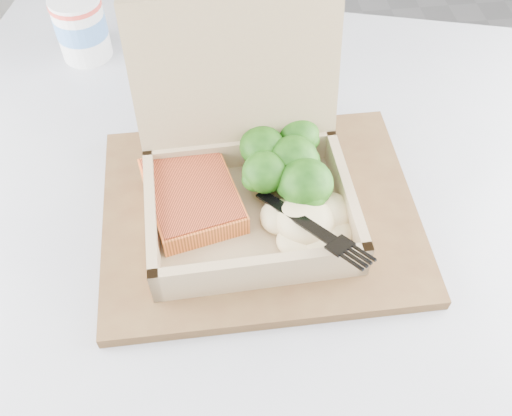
{
  "coord_description": "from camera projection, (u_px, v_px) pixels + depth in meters",
  "views": [
    {
      "loc": [
        0.15,
        0.06,
        1.24
      ],
      "look_at": [
        0.19,
        0.4,
        0.79
      ],
      "focal_mm": 40.0,
      "sensor_mm": 36.0,
      "label": 1
    }
  ],
  "objects": [
    {
      "name": "mashed_potatoes",
      "position": [
        305.0,
        220.0,
        0.56
      ],
      "size": [
        0.1,
        0.08,
        0.03
      ],
      "primitive_type": "ellipsoid",
      "color": "beige",
      "rests_on": "takeout_container"
    },
    {
      "name": "cafe_table",
      "position": [
        243.0,
        311.0,
        0.76
      ],
      "size": [
        1.03,
        1.03,
        0.74
      ],
      "rotation": [
        0.0,
        0.0,
        -0.28
      ],
      "color": "black",
      "rests_on": "floor"
    },
    {
      "name": "broccoli_pile",
      "position": [
        293.0,
        164.0,
        0.6
      ],
      "size": [
        0.13,
        0.13,
        0.05
      ],
      "primitive_type": null,
      "color": "#357D1B",
      "rests_on": "takeout_container"
    },
    {
      "name": "serving_tray",
      "position": [
        260.0,
        213.0,
        0.61
      ],
      "size": [
        0.33,
        0.27,
        0.01
      ],
      "primitive_type": "cube",
      "rotation": [
        0.0,
        0.0,
        -0.0
      ],
      "color": "brown",
      "rests_on": "cafe_table"
    },
    {
      "name": "plastic_fork",
      "position": [
        281.0,
        203.0,
        0.56
      ],
      "size": [
        0.1,
        0.14,
        0.03
      ],
      "rotation": [
        0.0,
        0.0,
        3.69
      ],
      "color": "black",
      "rests_on": "mashed_potatoes"
    },
    {
      "name": "salmon_fillet",
      "position": [
        192.0,
        195.0,
        0.59
      ],
      "size": [
        0.11,
        0.13,
        0.02
      ],
      "primitive_type": "cube",
      "rotation": [
        0.0,
        0.0,
        0.22
      ],
      "color": "orange",
      "rests_on": "takeout_container"
    },
    {
      "name": "paper_cup",
      "position": [
        81.0,
        25.0,
        0.75
      ],
      "size": [
        0.07,
        0.07,
        0.09
      ],
      "color": "silver",
      "rests_on": "cafe_table"
    },
    {
      "name": "takeout_container",
      "position": [
        246.0,
        168.0,
        0.58
      ],
      "size": [
        0.21,
        0.2,
        0.2
      ],
      "rotation": [
        0.0,
        0.0,
        0.03
      ],
      "color": "#9F895F",
      "rests_on": "serving_tray"
    },
    {
      "name": "receipt",
      "position": [
        292.0,
        109.0,
        0.72
      ],
      "size": [
        0.09,
        0.15,
        0.0
      ],
      "primitive_type": "cube",
      "rotation": [
        0.0,
        0.0,
        -0.1
      ],
      "color": "white",
      "rests_on": "cafe_table"
    }
  ]
}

